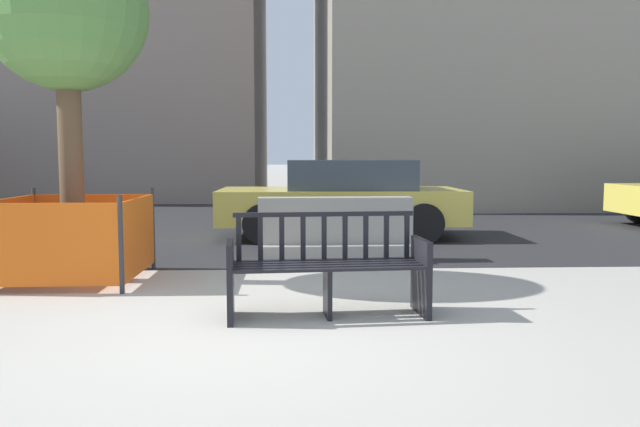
# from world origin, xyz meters

# --- Properties ---
(ground_plane) EXTENTS (200.00, 200.00, 0.00)m
(ground_plane) POSITION_xyz_m (0.00, 0.00, 0.00)
(ground_plane) COLOR #ADA89E
(street_asphalt) EXTENTS (120.00, 12.00, 0.01)m
(street_asphalt) POSITION_xyz_m (0.00, 8.70, 0.00)
(street_asphalt) COLOR #28282B
(street_asphalt) RESTS_ON ground
(street_bench) EXTENTS (1.72, 0.65, 0.88)m
(street_bench) POSITION_xyz_m (0.69, 0.47, 0.40)
(street_bench) COLOR black
(street_bench) RESTS_ON ground
(jersey_barrier_centre) EXTENTS (2.02, 0.74, 0.84)m
(jersey_barrier_centre) POSITION_xyz_m (0.95, 3.29, 0.34)
(jersey_barrier_centre) COLOR gray
(jersey_barrier_centre) RESTS_ON ground
(street_tree) EXTENTS (1.74, 1.74, 3.80)m
(street_tree) POSITION_xyz_m (-2.02, 2.13, 2.88)
(street_tree) COLOR brown
(street_tree) RESTS_ON ground
(construction_fence) EXTENTS (1.46, 1.46, 0.99)m
(construction_fence) POSITION_xyz_m (-2.02, 2.13, 0.50)
(construction_fence) COLOR #2D2D33
(construction_fence) RESTS_ON ground
(car_taxi_near) EXTENTS (4.07, 1.94, 1.31)m
(car_taxi_near) POSITION_xyz_m (1.24, 5.71, 0.67)
(car_taxi_near) COLOR #DBC64C
(car_taxi_near) RESTS_ON ground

